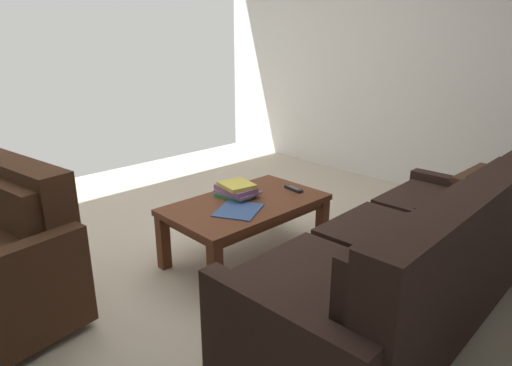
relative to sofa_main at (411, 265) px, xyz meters
name	(u,v)px	position (x,y,z in m)	size (l,w,h in m)	color
ground_plane	(213,258)	(0.27, -1.32, -0.37)	(4.93, 4.96, 0.01)	beige
wall_left	(407,50)	(-2.20, -1.32, 0.98)	(0.12, 4.96, 2.69)	white
sofa_main	(411,265)	(0.00, 0.00, 0.00)	(2.07, 0.90, 0.86)	black
coffee_table	(246,210)	(0.09, -1.16, -0.01)	(1.08, 0.64, 0.42)	brown
end_table	(503,193)	(-1.07, 0.07, 0.15)	(0.51, 0.51, 0.62)	#472D1C
coffee_mug	(498,171)	(-1.01, 0.03, 0.30)	(0.10, 0.08, 0.10)	white
book_stack	(236,190)	(0.07, -1.28, 0.10)	(0.24, 0.29, 0.10)	#337F51
tv_remote	(294,189)	(-0.32, -1.09, 0.06)	(0.06, 0.16, 0.02)	black
loose_magazine	(238,210)	(0.23, -1.08, 0.06)	(0.26, 0.30, 0.01)	#385693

